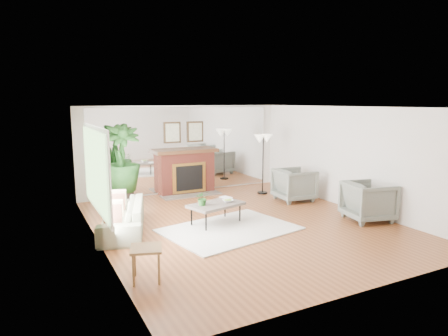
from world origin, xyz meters
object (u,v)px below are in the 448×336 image
coffee_table (216,205)px  potted_ficus (121,161)px  sofa (122,217)px  side_table (146,253)px  armchair_back (294,185)px  floor_lamp (263,143)px  armchair_front (368,201)px  fireplace (187,171)px

coffee_table → potted_ficus: bearing=115.4°
sofa → side_table: sofa is taller
armchair_back → floor_lamp: floor_lamp is taller
sofa → side_table: (-0.20, -2.43, 0.13)m
floor_lamp → potted_ficus: bearing=167.9°
coffee_table → side_table: (-2.10, -1.99, 0.01)m
potted_ficus → floor_lamp: size_ratio=1.20×
armchair_front → sofa: bearing=84.1°
armchair_back → armchair_front: size_ratio=0.99×
floor_lamp → side_table: bearing=-138.7°
potted_ficus → floor_lamp: (3.82, -0.82, 0.36)m
side_table → potted_ficus: (0.75, 4.84, 0.66)m
coffee_table → sofa: bearing=167.0°
coffee_table → armchair_front: bearing=-21.8°
coffee_table → armchair_front: 3.39m
coffee_table → potted_ficus: potted_ficus is taller
coffee_table → potted_ficus: size_ratio=0.63×
coffee_table → floor_lamp: floor_lamp is taller
fireplace → armchair_front: 5.04m
coffee_table → armchair_front: (3.15, -1.26, 0.01)m
fireplace → potted_ficus: bearing=-173.8°
fireplace → armchair_front: fireplace is taller
armchair_back → armchair_front: armchair_front is taller
floor_lamp → coffee_table: bearing=-140.6°
potted_ficus → armchair_front: bearing=-42.4°
fireplace → side_table: fireplace is taller
sofa → armchair_front: 5.33m
fireplace → floor_lamp: 2.32m
armchair_front → floor_lamp: (-0.68, 3.29, 1.01)m
coffee_table → floor_lamp: (2.47, 2.03, 1.03)m
side_table → floor_lamp: (4.57, 4.02, 1.02)m
coffee_table → armchair_back: 2.94m
armchair_front → floor_lamp: 3.51m
armchair_front → side_table: armchair_front is taller
sofa → potted_ficus: (0.55, 2.41, 0.79)m
fireplace → armchair_back: 3.08m
potted_ficus → coffee_table: bearing=-64.6°
sofa → floor_lamp: floor_lamp is taller
coffee_table → sofa: sofa is taller
armchair_back → floor_lamp: size_ratio=0.56×
fireplace → potted_ficus: fireplace is taller
fireplace → armchair_back: (2.24, -2.10, -0.23)m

